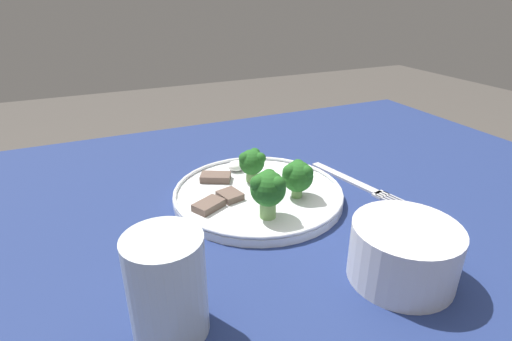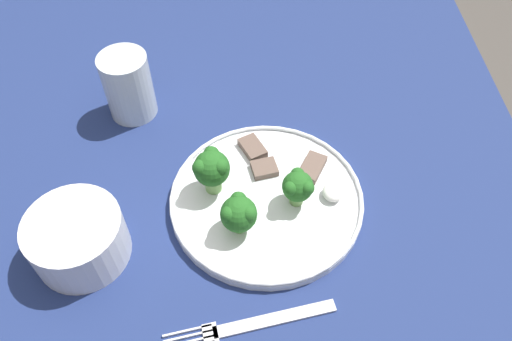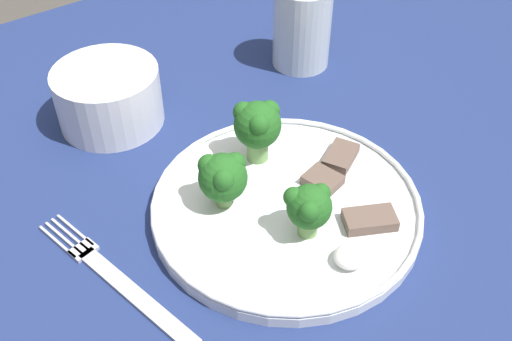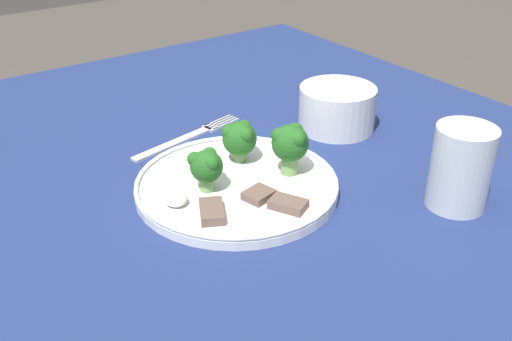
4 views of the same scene
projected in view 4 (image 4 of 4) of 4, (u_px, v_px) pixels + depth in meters
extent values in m
cube|color=navy|center=(273.00, 179.00, 0.85)|extent=(1.20, 0.95, 0.03)
cylinder|color=brown|center=(275.00, 168.00, 1.62)|extent=(0.06, 0.06, 0.68)
cylinder|color=white|center=(237.00, 187.00, 0.79)|extent=(0.27, 0.27, 0.01)
torus|color=white|center=(237.00, 181.00, 0.79)|extent=(0.27, 0.27, 0.01)
cube|color=silver|center=(173.00, 143.00, 0.91)|extent=(0.05, 0.15, 0.00)
cube|color=silver|center=(209.00, 128.00, 0.96)|extent=(0.03, 0.02, 0.00)
cube|color=silver|center=(226.00, 124.00, 0.97)|extent=(0.01, 0.06, 0.00)
cube|color=silver|center=(223.00, 123.00, 0.98)|extent=(0.01, 0.06, 0.00)
cube|color=silver|center=(220.00, 122.00, 0.98)|extent=(0.01, 0.06, 0.00)
cube|color=silver|center=(218.00, 121.00, 0.99)|extent=(0.01, 0.06, 0.00)
cylinder|color=silver|center=(337.00, 108.00, 0.95)|extent=(0.12, 0.12, 0.07)
cylinder|color=white|center=(337.00, 111.00, 0.95)|extent=(0.10, 0.10, 0.05)
cylinder|color=silver|center=(461.00, 168.00, 0.74)|extent=(0.08, 0.08, 0.11)
cylinder|color=silver|center=(458.00, 182.00, 0.75)|extent=(0.06, 0.06, 0.06)
cylinder|color=#709E56|center=(290.00, 164.00, 0.81)|extent=(0.02, 0.02, 0.03)
sphere|color=#215B1E|center=(291.00, 143.00, 0.79)|extent=(0.05, 0.05, 0.05)
sphere|color=#215B1E|center=(298.00, 139.00, 0.78)|extent=(0.02, 0.02, 0.02)
sphere|color=#215B1E|center=(295.00, 131.00, 0.80)|extent=(0.02, 0.02, 0.02)
sphere|color=#215B1E|center=(280.00, 136.00, 0.78)|extent=(0.02, 0.02, 0.02)
cylinder|color=#709E56|center=(207.00, 183.00, 0.77)|extent=(0.02, 0.02, 0.02)
sphere|color=#215B1E|center=(207.00, 166.00, 0.76)|extent=(0.04, 0.04, 0.04)
sphere|color=#215B1E|center=(212.00, 164.00, 0.74)|extent=(0.02, 0.02, 0.02)
sphere|color=#215B1E|center=(211.00, 155.00, 0.76)|extent=(0.02, 0.02, 0.02)
sphere|color=#215B1E|center=(196.00, 160.00, 0.75)|extent=(0.02, 0.02, 0.02)
cylinder|color=#709E56|center=(240.00, 155.00, 0.84)|extent=(0.02, 0.02, 0.02)
sphere|color=#215B1E|center=(240.00, 139.00, 0.83)|extent=(0.05, 0.05, 0.05)
sphere|color=#215B1E|center=(245.00, 135.00, 0.81)|extent=(0.02, 0.02, 0.02)
sphere|color=#215B1E|center=(244.00, 128.00, 0.83)|extent=(0.02, 0.02, 0.02)
sphere|color=#215B1E|center=(229.00, 132.00, 0.82)|extent=(0.02, 0.02, 0.02)
cube|color=brown|center=(288.00, 204.00, 0.73)|extent=(0.05, 0.05, 0.01)
cube|color=brown|center=(212.00, 211.00, 0.72)|extent=(0.06, 0.05, 0.01)
cube|color=brown|center=(259.00, 195.00, 0.75)|extent=(0.04, 0.04, 0.01)
ellipsoid|color=white|center=(175.00, 199.00, 0.74)|extent=(0.03, 0.03, 0.02)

